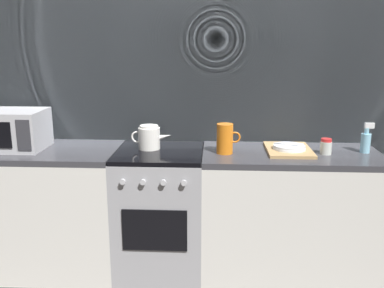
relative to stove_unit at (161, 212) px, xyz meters
name	(u,v)px	position (x,y,z in m)	size (l,w,h in m)	color
ground_plane	(162,269)	(0.00, 0.00, -0.45)	(8.00, 8.00, 0.00)	#47423D
back_wall	(164,101)	(0.00, 0.32, 0.75)	(3.60, 0.05, 2.40)	gray
counter_left	(37,209)	(-0.90, 0.00, 0.00)	(1.20, 0.60, 0.90)	silver
stove_unit	(161,212)	(0.00, 0.00, 0.00)	(0.60, 0.63, 0.90)	#9E9EA3
counter_right	(288,214)	(0.90, 0.00, 0.00)	(1.20, 0.60, 0.90)	silver
microwave	(11,130)	(-1.03, 0.00, 0.59)	(0.46, 0.35, 0.27)	#B2B2B7
kettle	(149,137)	(-0.08, 0.05, 0.53)	(0.28, 0.15, 0.17)	white
pitcher	(225,139)	(0.45, -0.04, 0.55)	(0.16, 0.11, 0.20)	orange
dish_pile	(289,149)	(0.88, 0.03, 0.47)	(0.30, 0.40, 0.06)	tan
spice_jar	(326,146)	(1.12, -0.02, 0.50)	(0.08, 0.08, 0.10)	silver
spray_bottle	(366,141)	(1.39, 0.03, 0.53)	(0.08, 0.06, 0.20)	#8CCCE5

